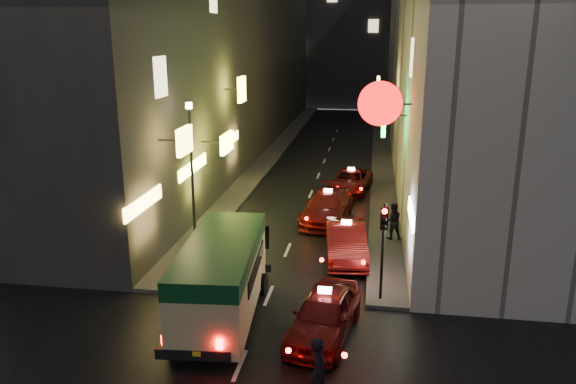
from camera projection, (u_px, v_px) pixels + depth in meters
The scene contains 14 objects.
building_left at pixel (227, 36), 43.32m from camera, with size 7.43×52.21×18.00m.
building_right at pixel (439, 36), 40.98m from camera, with size 8.16×52.00×18.00m.
building_far at pixel (350, 18), 72.03m from camera, with size 30.00×10.00×22.00m, color #323337.
sidewalk_left at pixel (275, 150), 45.21m from camera, with size 1.50×52.00×0.15m, color #4C4A47.
sidewalk_right at pixel (382, 154), 43.97m from camera, with size 1.50×52.00×0.15m, color #4C4A47.
minibus at pixel (221, 271), 18.27m from camera, with size 2.70×6.47×2.72m.
taxi_near at pixel (324, 311), 17.45m from camera, with size 3.09×5.69×1.88m.
taxi_second at pixel (346, 238), 23.53m from camera, with size 2.88×5.77×1.94m.
taxi_third at pixel (328, 204), 28.27m from camera, with size 2.91×5.73×1.92m.
taxi_far at pixel (351, 179), 33.59m from camera, with size 2.58×4.97×1.68m.
pedestrian_crossing at pixel (319, 367), 14.13m from camera, with size 0.71×0.45×2.14m, color black.
pedestrian_sidewalk at pixel (393, 219), 25.35m from camera, with size 0.72×0.45×1.91m, color black.
traffic_light at pixel (384, 232), 19.02m from camera, with size 0.26×0.43×3.50m.
lamp_post at pixel (192, 164), 24.24m from camera, with size 0.28×0.28×6.22m.
Camera 1 is at (3.51, -9.74, 9.19)m, focal length 35.00 mm.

